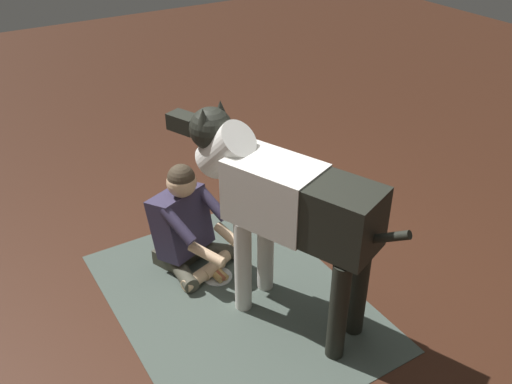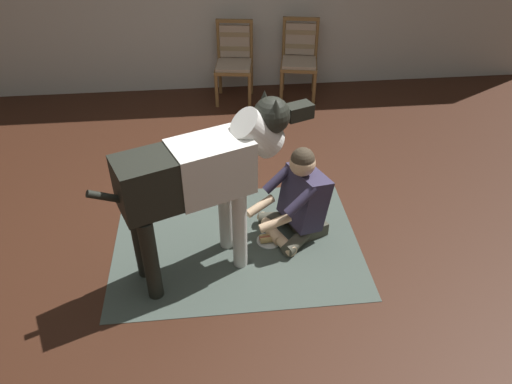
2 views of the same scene
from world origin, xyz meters
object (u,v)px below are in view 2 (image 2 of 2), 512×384
Objects in this scene: person_sitting_on_floor at (299,200)px; hot_dog_on_plate at (269,239)px; dining_chair_right_of_pair at (299,55)px; large_dog at (203,174)px; dining_chair_left_of_pair at (234,57)px.

person_sitting_on_floor is 0.42m from hot_dog_on_plate.
hot_dog_on_plate is at bearing -104.62° from dining_chair_right_of_pair.
large_dog reaches higher than person_sitting_on_floor.
person_sitting_on_floor is (-0.50, -2.79, -0.20)m from dining_chair_right_of_pair.
dining_chair_left_of_pair is 1.18× the size of person_sitting_on_floor.
dining_chair_right_of_pair is 0.62× the size of large_dog.
person_sitting_on_floor is at bearing 21.86° from large_dog.
dining_chair_right_of_pair is at bearing -0.04° from dining_chair_left_of_pair.
dining_chair_right_of_pair is 2.84m from person_sitting_on_floor.
dining_chair_right_of_pair is 1.18× the size of person_sitting_on_floor.
dining_chair_right_of_pair is at bearing 79.89° from person_sitting_on_floor.
dining_chair_left_of_pair is 0.62× the size of large_dog.
person_sitting_on_floor is at bearing 21.86° from hot_dog_on_plate.
dining_chair_right_of_pair is (0.84, -0.00, 0.00)m from dining_chair_left_of_pair.
person_sitting_on_floor is (0.34, -2.79, -0.20)m from dining_chair_left_of_pair.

